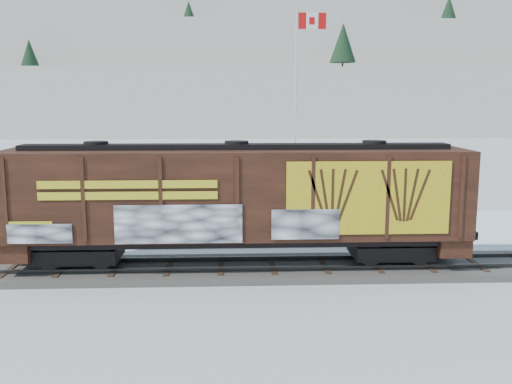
{
  "coord_description": "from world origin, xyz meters",
  "views": [
    {
      "loc": [
        0.43,
        -21.42,
        6.68
      ],
      "look_at": [
        1.5,
        3.0,
        2.67
      ],
      "focal_mm": 40.0,
      "sensor_mm": 36.0,
      "label": 1
    }
  ],
  "objects_px": {
    "flagpole": "(297,132)",
    "hopper_railcar": "(237,197)",
    "car_silver": "(40,223)",
    "car_white": "(174,216)",
    "car_dark": "(335,219)"
  },
  "relations": [
    {
      "from": "flagpole",
      "to": "hopper_railcar",
      "type": "bearing_deg",
      "value": -104.93
    },
    {
      "from": "car_silver",
      "to": "car_white",
      "type": "bearing_deg",
      "value": -82.09
    },
    {
      "from": "car_dark",
      "to": "car_silver",
      "type": "bearing_deg",
      "value": 81.76
    },
    {
      "from": "car_white",
      "to": "car_dark",
      "type": "distance_m",
      "value": 8.15
    },
    {
      "from": "car_dark",
      "to": "hopper_railcar",
      "type": "bearing_deg",
      "value": 131.67
    },
    {
      "from": "car_white",
      "to": "flagpole",
      "type": "bearing_deg",
      "value": -37.88
    },
    {
      "from": "flagpole",
      "to": "car_dark",
      "type": "bearing_deg",
      "value": -84.0
    },
    {
      "from": "hopper_railcar",
      "to": "flagpole",
      "type": "relative_size",
      "value": 1.43
    },
    {
      "from": "hopper_railcar",
      "to": "car_white",
      "type": "xyz_separation_m",
      "value": [
        -3.14,
        7.19,
        -2.2
      ]
    },
    {
      "from": "flagpole",
      "to": "car_white",
      "type": "bearing_deg",
      "value": -132.03
    },
    {
      "from": "hopper_railcar",
      "to": "car_dark",
      "type": "height_order",
      "value": "hopper_railcar"
    },
    {
      "from": "hopper_railcar",
      "to": "car_silver",
      "type": "xyz_separation_m",
      "value": [
        -9.46,
        5.83,
        -2.18
      ]
    },
    {
      "from": "car_silver",
      "to": "hopper_railcar",
      "type": "bearing_deg",
      "value": -125.89
    },
    {
      "from": "car_white",
      "to": "car_dark",
      "type": "xyz_separation_m",
      "value": [
        8.11,
        -0.83,
        -0.04
      ]
    },
    {
      "from": "car_dark",
      "to": "flagpole",
      "type": "bearing_deg",
      "value": -4.34
    }
  ]
}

